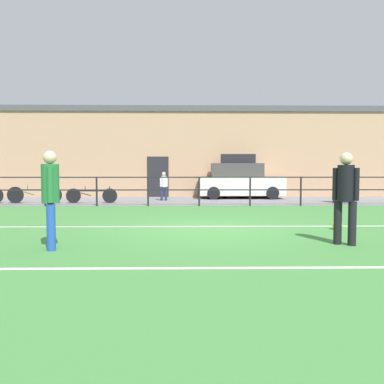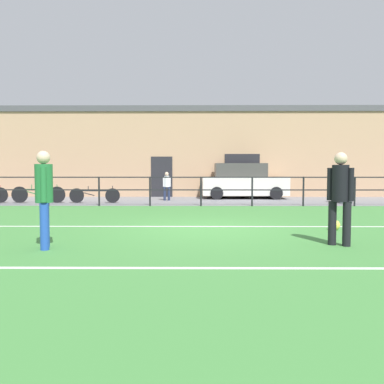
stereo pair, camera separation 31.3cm
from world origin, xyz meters
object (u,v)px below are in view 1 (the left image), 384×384
at_px(player_striker, 51,194).
at_px(trash_bin_0, 341,191).
at_px(bicycle_parked_2, 91,195).
at_px(parked_car_red, 240,182).
at_px(bicycle_parked_1, 34,195).
at_px(player_goalkeeper, 346,193).
at_px(spectator_child, 164,184).
at_px(soccer_ball_match, 337,225).

bearing_deg(player_striker, trash_bin_0, -61.58).
bearing_deg(bicycle_parked_2, parked_car_red, 22.67).
height_order(bicycle_parked_1, bicycle_parked_2, bicycle_parked_1).
distance_m(player_goalkeeper, spectator_child, 11.35).
bearing_deg(bicycle_parked_1, player_striker, -67.66).
relative_size(spectator_child, bicycle_parked_1, 0.57).
bearing_deg(parked_car_red, bicycle_parked_2, -157.33).
bearing_deg(trash_bin_0, spectator_child, 169.83).
bearing_deg(bicycle_parked_2, bicycle_parked_1, -180.00).
bearing_deg(player_striker, parked_car_red, -40.70).
xyz_separation_m(player_goalkeeper, bicycle_parked_1, (-9.35, 9.26, -0.61)).
xyz_separation_m(soccer_ball_match, parked_car_red, (-0.94, 10.13, 0.70)).
bearing_deg(player_goalkeeper, parked_car_red, -57.18).
height_order(player_goalkeeper, soccer_ball_match, player_goalkeeper).
height_order(bicycle_parked_2, trash_bin_0, trash_bin_0).
distance_m(parked_car_red, trash_bin_0, 4.82).
distance_m(player_goalkeeper, player_striker, 5.42).
bearing_deg(bicycle_parked_1, parked_car_red, 17.06).
xyz_separation_m(player_goalkeeper, soccer_ball_match, (0.59, 1.90, -0.87)).
bearing_deg(spectator_child, soccer_ball_match, 114.51).
distance_m(player_striker, spectator_child, 11.04).
distance_m(player_goalkeeper, soccer_ball_match, 2.17).
relative_size(player_striker, soccer_ball_match, 7.34).
bearing_deg(player_striker, player_goalkeeper, -104.89).
height_order(player_goalkeeper, bicycle_parked_2, player_goalkeeper).
bearing_deg(player_goalkeeper, soccer_ball_match, -76.08).
bearing_deg(player_goalkeeper, player_striker, 34.72).
height_order(parked_car_red, bicycle_parked_2, parked_car_red).
xyz_separation_m(player_striker, spectator_child, (1.41, 10.95, -0.24)).
distance_m(player_goalkeeper, bicycle_parked_2, 11.61).
distance_m(bicycle_parked_1, bicycle_parked_2, 2.39).
relative_size(player_goalkeeper, player_striker, 0.99).
height_order(player_striker, trash_bin_0, player_striker).
relative_size(player_striker, parked_car_red, 0.43).
height_order(parked_car_red, bicycle_parked_1, parked_car_red).
relative_size(parked_car_red, trash_bin_0, 4.31).
relative_size(soccer_ball_match, bicycle_parked_1, 0.10).
relative_size(player_striker, bicycle_parked_1, 0.77).
height_order(spectator_child, bicycle_parked_1, spectator_child).
bearing_deg(parked_car_red, bicycle_parked_1, -162.94).
relative_size(player_goalkeeper, spectator_child, 1.34).
relative_size(parked_car_red, bicycle_parked_2, 1.92).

